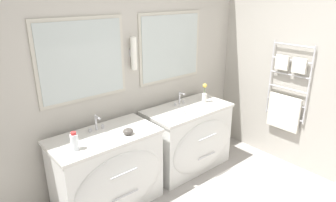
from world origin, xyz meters
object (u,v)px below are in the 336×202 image
object	(u,v)px
toiletry_bottle	(74,142)
flower_vase	(204,94)
vanity_right	(189,138)
amenity_bowl	(128,131)
vanity_left	(109,171)

from	to	relation	value
toiletry_bottle	flower_vase	bearing A→B (deg)	3.12
toiletry_bottle	vanity_right	bearing A→B (deg)	2.23
amenity_bowl	toiletry_bottle	bearing A→B (deg)	175.16
vanity_left	toiletry_bottle	distance (m)	0.60
toiletry_bottle	amenity_bowl	size ratio (longest dim) A/B	1.68
vanity_left	amenity_bowl	xyz separation A→B (m)	(0.19, -0.10, 0.44)
vanity_left	toiletry_bottle	xyz separation A→B (m)	(-0.34, -0.06, 0.49)
amenity_bowl	flower_vase	bearing A→B (deg)	6.50
toiletry_bottle	vanity_left	bearing A→B (deg)	9.64
vanity_right	toiletry_bottle	bearing A→B (deg)	-177.77
toiletry_bottle	flower_vase	xyz separation A→B (m)	(1.79, 0.10, 0.02)
amenity_bowl	flower_vase	distance (m)	1.26
vanity_right	flower_vase	size ratio (longest dim) A/B	4.35
vanity_right	flower_vase	bearing A→B (deg)	7.65
vanity_right	toiletry_bottle	size ratio (longest dim) A/B	6.20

